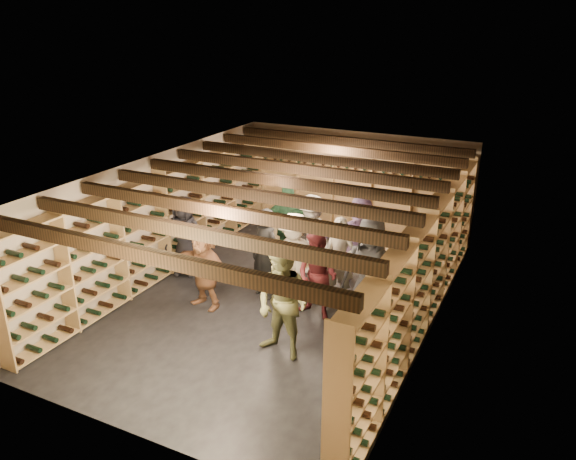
{
  "coord_description": "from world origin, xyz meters",
  "views": [
    {
      "loc": [
        4.19,
        -8.21,
        4.93
      ],
      "look_at": [
        0.08,
        0.2,
        1.3
      ],
      "focal_mm": 35.0,
      "sensor_mm": 36.0,
      "label": 1
    }
  ],
  "objects_px": {
    "person_10": "(287,227)",
    "person_4": "(362,335)",
    "crate_stack_right": "(316,262)",
    "person_5": "(204,267)",
    "person_11": "(359,241)",
    "person_0": "(185,236)",
    "person_12": "(370,271)",
    "crate_stack_left": "(285,236)",
    "person_1": "(265,254)",
    "person_7": "(339,261)",
    "person_9": "(312,235)",
    "person_8": "(317,276)",
    "person_2": "(283,304)",
    "crate_loose": "(390,252)",
    "person_3": "(294,258)"
  },
  "relations": [
    {
      "from": "person_2",
      "to": "person_8",
      "type": "xyz_separation_m",
      "value": [
        -0.01,
        1.32,
        -0.11
      ]
    },
    {
      "from": "crate_stack_left",
      "to": "crate_stack_right",
      "type": "relative_size",
      "value": 1.18
    },
    {
      "from": "person_10",
      "to": "person_12",
      "type": "xyz_separation_m",
      "value": [
        2.18,
        -1.32,
        0.03
      ]
    },
    {
      "from": "crate_loose",
      "to": "person_7",
      "type": "xyz_separation_m",
      "value": [
        -0.27,
        -2.39,
        0.71
      ]
    },
    {
      "from": "person_10",
      "to": "person_1",
      "type": "bearing_deg",
      "value": -94.99
    },
    {
      "from": "person_8",
      "to": "person_10",
      "type": "height_order",
      "value": "person_10"
    },
    {
      "from": "crate_stack_right",
      "to": "person_8",
      "type": "bearing_deg",
      "value": -65.91
    },
    {
      "from": "person_2",
      "to": "person_12",
      "type": "bearing_deg",
      "value": 73.8
    },
    {
      "from": "person_5",
      "to": "person_10",
      "type": "bearing_deg",
      "value": 88.16
    },
    {
      "from": "crate_stack_left",
      "to": "person_2",
      "type": "height_order",
      "value": "person_2"
    },
    {
      "from": "crate_stack_left",
      "to": "person_1",
      "type": "bearing_deg",
      "value": -73.36
    },
    {
      "from": "crate_stack_right",
      "to": "person_11",
      "type": "height_order",
      "value": "person_11"
    },
    {
      "from": "crate_stack_right",
      "to": "person_10",
      "type": "xyz_separation_m",
      "value": [
        -0.58,
        -0.14,
        0.73
      ]
    },
    {
      "from": "person_5",
      "to": "person_11",
      "type": "xyz_separation_m",
      "value": [
        2.13,
        2.11,
        0.12
      ]
    },
    {
      "from": "person_2",
      "to": "person_8",
      "type": "bearing_deg",
      "value": 101.51
    },
    {
      "from": "person_5",
      "to": "person_1",
      "type": "bearing_deg",
      "value": 60.47
    },
    {
      "from": "crate_stack_left",
      "to": "crate_stack_right",
      "type": "height_order",
      "value": "crate_stack_left"
    },
    {
      "from": "crate_loose",
      "to": "person_0",
      "type": "relative_size",
      "value": 0.31
    },
    {
      "from": "person_2",
      "to": "person_4",
      "type": "height_order",
      "value": "person_2"
    },
    {
      "from": "person_7",
      "to": "person_11",
      "type": "relative_size",
      "value": 0.92
    },
    {
      "from": "person_2",
      "to": "person_9",
      "type": "xyz_separation_m",
      "value": [
        -0.79,
        2.86,
        -0.06
      ]
    },
    {
      "from": "person_4",
      "to": "person_7",
      "type": "distance_m",
      "value": 2.43
    },
    {
      "from": "person_1",
      "to": "person_2",
      "type": "distance_m",
      "value": 1.99
    },
    {
      "from": "person_0",
      "to": "person_7",
      "type": "xyz_separation_m",
      "value": [
        3.17,
        0.27,
        -0.02
      ]
    },
    {
      "from": "person_2",
      "to": "person_11",
      "type": "distance_m",
      "value": 2.91
    },
    {
      "from": "person_1",
      "to": "person_5",
      "type": "height_order",
      "value": "person_1"
    },
    {
      "from": "crate_stack_left",
      "to": "person_5",
      "type": "relative_size",
      "value": 0.45
    },
    {
      "from": "person_0",
      "to": "person_12",
      "type": "bearing_deg",
      "value": -14.2
    },
    {
      "from": "person_10",
      "to": "person_4",
      "type": "bearing_deg",
      "value": -61.93
    },
    {
      "from": "crate_loose",
      "to": "person_9",
      "type": "bearing_deg",
      "value": -127.27
    },
    {
      "from": "person_1",
      "to": "person_5",
      "type": "relative_size",
      "value": 1.12
    },
    {
      "from": "crate_stack_right",
      "to": "person_0",
      "type": "distance_m",
      "value": 2.7
    },
    {
      "from": "crate_stack_right",
      "to": "person_9",
      "type": "bearing_deg",
      "value": -94.57
    },
    {
      "from": "crate_loose",
      "to": "crate_stack_left",
      "type": "bearing_deg",
      "value": -161.85
    },
    {
      "from": "crate_stack_right",
      "to": "person_4",
      "type": "xyz_separation_m",
      "value": [
        2.06,
        -3.15,
        0.59
      ]
    },
    {
      "from": "person_5",
      "to": "person_8",
      "type": "relative_size",
      "value": 0.97
    },
    {
      "from": "crate_stack_left",
      "to": "person_10",
      "type": "xyz_separation_m",
      "value": [
        0.44,
        -0.79,
        0.56
      ]
    },
    {
      "from": "person_3",
      "to": "person_11",
      "type": "distance_m",
      "value": 1.45
    },
    {
      "from": "crate_stack_right",
      "to": "person_1",
      "type": "xyz_separation_m",
      "value": [
        -0.39,
        -1.43,
        0.67
      ]
    },
    {
      "from": "crate_loose",
      "to": "person_1",
      "type": "distance_m",
      "value": 3.29
    },
    {
      "from": "person_0",
      "to": "person_11",
      "type": "bearing_deg",
      "value": 7.91
    },
    {
      "from": "person_0",
      "to": "person_3",
      "type": "relative_size",
      "value": 0.98
    },
    {
      "from": "person_0",
      "to": "person_7",
      "type": "bearing_deg",
      "value": -6.85
    },
    {
      "from": "person_0",
      "to": "person_5",
      "type": "xyz_separation_m",
      "value": [
        1.1,
        -0.96,
        -0.06
      ]
    },
    {
      "from": "person_5",
      "to": "person_4",
      "type": "bearing_deg",
      "value": -1.66
    },
    {
      "from": "person_10",
      "to": "person_0",
      "type": "bearing_deg",
      "value": -158.96
    },
    {
      "from": "crate_loose",
      "to": "person_0",
      "type": "bearing_deg",
      "value": -142.33
    },
    {
      "from": "crate_stack_left",
      "to": "person_5",
      "type": "xyz_separation_m",
      "value": [
        -0.16,
        -2.9,
        0.42
      ]
    },
    {
      "from": "person_7",
      "to": "person_9",
      "type": "relative_size",
      "value": 0.97
    },
    {
      "from": "person_7",
      "to": "person_10",
      "type": "bearing_deg",
      "value": 148.33
    }
  ]
}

